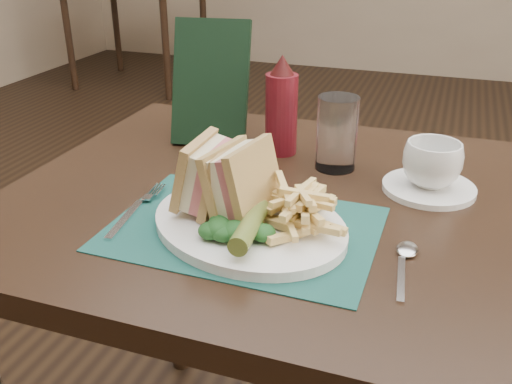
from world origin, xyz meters
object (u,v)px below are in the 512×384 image
table_main (283,370)px  check_presenter (211,83)px  sandwich_half_a (194,172)px  saucer (429,188)px  table_bg_left (139,34)px  sandwich_half_b (230,177)px  ketchup_bottle (281,105)px  drinking_glass (337,133)px  placemat (244,228)px  coffee_cup (432,164)px  plate (249,224)px

table_main → check_presenter: bearing=138.7°
sandwich_half_a → saucer: (0.32, 0.21, -0.07)m
table_bg_left → check_presenter: check_presenter is taller
sandwich_half_b → check_presenter: check_presenter is taller
ketchup_bottle → drinking_glass: bearing=-19.0°
table_main → ketchup_bottle: ketchup_bottle is taller
placemat → ketchup_bottle: ketchup_bottle is taller
sandwich_half_a → sandwich_half_b: (0.06, -0.00, 0.00)m
table_bg_left → drinking_glass: drinking_glass is taller
sandwich_half_a → ketchup_bottle: ketchup_bottle is taller
table_bg_left → sandwich_half_a: size_ratio=8.40×
table_main → coffee_cup: 0.48m
check_presenter → ketchup_bottle: bearing=-14.9°
table_main → ketchup_bottle: size_ratio=4.84×
saucer → coffee_cup: bearing=0.0°
table_bg_left → saucer: (2.25, -2.92, 0.38)m
placemat → coffee_cup: bearing=42.4°
table_main → coffee_cup: size_ratio=9.54×
sandwich_half_a → table_bg_left: bearing=121.1°
plate → check_presenter: bearing=145.9°
table_bg_left → plate: bearing=-57.2°
coffee_cup → check_presenter: check_presenter is taller
coffee_cup → ketchup_bottle: size_ratio=0.51×
placemat → coffee_cup: size_ratio=4.00×
table_main → plate: (-0.02, -0.13, 0.38)m
saucer → check_presenter: size_ratio=0.62×
sandwich_half_a → check_presenter: (-0.10, 0.30, 0.05)m
table_main → check_presenter: check_presenter is taller
sandwich_half_b → ketchup_bottle: size_ratio=0.60×
sandwich_half_a → ketchup_bottle: 0.29m
plate → sandwich_half_b: size_ratio=2.70×
sandwich_half_a → sandwich_half_b: bearing=-2.9°
sandwich_half_a → sandwich_half_b: sandwich_half_b is taller
table_main → placemat: bearing=-100.8°
placemat → drinking_glass: size_ratio=2.90×
table_bg_left → saucer: 3.70m
saucer → coffee_cup: (0.00, 0.00, 0.04)m
coffee_cup → table_bg_left: bearing=127.7°
coffee_cup → drinking_glass: drinking_glass is taller
saucer → coffee_cup: 0.04m
table_bg_left → ketchup_bottle: bearing=-55.1°
drinking_glass → ketchup_bottle: bearing=161.0°
plate → coffee_cup: size_ratio=3.18×
placemat → sandwich_half_b: bearing=153.2°
drinking_glass → coffee_cup: bearing=-14.9°
table_main → check_presenter: 0.57m
placemat → check_presenter: (-0.19, 0.32, 0.12)m
sandwich_half_b → ketchup_bottle: ketchup_bottle is taller
ketchup_bottle → sandwich_half_a: bearing=-98.6°
table_main → table_bg_left: size_ratio=1.00×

